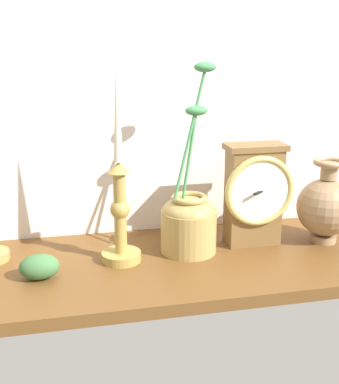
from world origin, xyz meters
The scene contains 7 objects.
ground_plane centered at (0.00, 0.00, -1.20)cm, with size 100.00×36.00×2.40cm, color brown.
back_wall centered at (0.00, 18.50, 32.50)cm, with size 120.00×2.00×65.00cm, color white.
mantel_clock centered at (17.31, 4.21, 11.23)cm, with size 14.76×8.52×21.54cm.
candlestick_tall_left centered at (-11.22, 1.46, 11.69)cm, with size 7.78×7.78×38.15cm.
brass_vase_bulbous centered at (32.75, 2.19, 8.04)cm, with size 12.34×12.34×18.12cm.
brass_vase_jar centered at (2.99, 3.29, 6.97)cm, with size 11.40×11.40×37.93cm.
ivy_sprig centered at (-26.77, -3.30, 2.35)cm, with size 7.30×5.11×4.71cm.
Camera 1 is at (-22.00, -91.70, 42.14)cm, focal length 47.97 mm.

